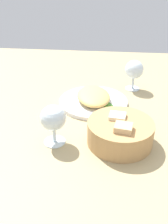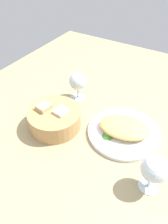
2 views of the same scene
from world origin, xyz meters
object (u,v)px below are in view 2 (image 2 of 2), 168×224
at_px(wine_glass_far, 154,170).
at_px(plate, 123,132).
at_px(bread_basket, 55,118).
at_px(wine_glass_near, 78,82).

bearing_deg(wine_glass_far, plate, -46.77).
xyz_separation_m(plate, bread_basket, (0.24, 0.10, 0.03)).
height_order(plate, wine_glass_near, wine_glass_near).
relative_size(bread_basket, wine_glass_far, 1.54).
bearing_deg(bread_basket, plate, -158.03).
height_order(wine_glass_near, wine_glass_far, wine_glass_far).
bearing_deg(plate, wine_glass_near, -20.68).
relative_size(plate, wine_glass_far, 2.06).
xyz_separation_m(plate, wine_glass_near, (0.26, -0.10, 0.07)).
xyz_separation_m(bread_basket, wine_glass_far, (-0.38, 0.06, 0.05)).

